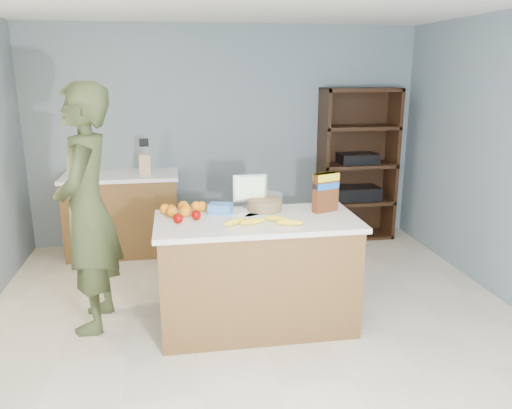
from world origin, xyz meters
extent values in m
cube|color=beige|center=(0.00, 0.00, 0.00)|extent=(4.50, 5.00, 0.02)
cube|color=slate|center=(0.00, 2.50, 1.25)|extent=(4.50, 0.02, 2.50)
cube|color=brown|center=(0.00, 0.30, 0.43)|extent=(1.50, 0.70, 0.86)
cube|color=silver|center=(0.00, 0.30, 0.88)|extent=(1.56, 0.76, 0.04)
cube|color=black|center=(0.00, 0.30, 0.05)|extent=(1.46, 0.66, 0.10)
cube|color=brown|center=(-1.20, 2.20, 0.43)|extent=(1.20, 0.60, 0.86)
cube|color=white|center=(-1.20, 2.20, 0.88)|extent=(1.24, 0.62, 0.04)
cube|color=black|center=(1.55, 2.48, 0.90)|extent=(0.90, 0.04, 1.80)
cube|color=black|center=(1.12, 2.30, 0.90)|extent=(0.04, 0.40, 1.80)
cube|color=black|center=(1.98, 2.30, 0.90)|extent=(0.04, 0.40, 1.80)
cube|color=black|center=(1.55, 2.30, 0.02)|extent=(0.90, 0.40, 0.04)
cube|color=black|center=(1.55, 2.30, 0.45)|extent=(0.90, 0.40, 0.04)
cube|color=black|center=(1.55, 2.30, 0.90)|extent=(0.90, 0.40, 0.04)
cube|color=black|center=(1.55, 2.30, 1.35)|extent=(0.90, 0.40, 0.04)
cube|color=black|center=(1.55, 2.30, 1.78)|extent=(0.90, 0.40, 0.04)
cube|color=black|center=(1.55, 2.30, 0.55)|extent=(0.55, 0.32, 0.16)
cube|color=black|center=(1.55, 2.30, 0.98)|extent=(0.45, 0.30, 0.12)
imported|color=#373F20|center=(-1.29, 0.53, 0.96)|extent=(0.50, 0.73, 1.93)
cube|color=tan|center=(-0.93, 2.17, 1.01)|extent=(0.12, 0.10, 0.22)
cylinder|color=black|center=(-0.97, 2.17, 1.17)|extent=(0.02, 0.02, 0.09)
cylinder|color=black|center=(-0.95, 2.17, 1.17)|extent=(0.02, 0.02, 0.09)
cylinder|color=black|center=(-0.93, 2.17, 1.17)|extent=(0.02, 0.02, 0.09)
cylinder|color=black|center=(-0.91, 2.17, 1.17)|extent=(0.02, 0.02, 0.09)
cylinder|color=black|center=(-0.89, 2.17, 1.17)|extent=(0.02, 0.02, 0.09)
cube|color=white|center=(-0.06, 0.41, 0.90)|extent=(0.25, 0.19, 0.00)
cube|color=white|center=(0.03, 0.36, 0.90)|extent=(0.25, 0.20, 0.00)
ellipsoid|color=yellow|center=(-0.18, 0.18, 0.92)|extent=(0.20, 0.15, 0.05)
ellipsoid|color=yellow|center=(-0.05, 0.16, 0.92)|extent=(0.21, 0.09, 0.05)
ellipsoid|color=yellow|center=(0.14, 0.20, 0.92)|extent=(0.20, 0.15, 0.05)
ellipsoid|color=yellow|center=(0.21, 0.09, 0.92)|extent=(0.21, 0.10, 0.05)
sphere|color=#8B0301|center=(-0.63, 0.47, 0.94)|extent=(0.07, 0.07, 0.07)
sphere|color=#8B0301|center=(-0.46, 0.35, 0.94)|extent=(0.07, 0.07, 0.07)
sphere|color=#8B0301|center=(-0.60, 0.28, 0.94)|extent=(0.07, 0.07, 0.07)
sphere|color=orange|center=(-0.64, 0.45, 0.94)|extent=(0.08, 0.08, 0.08)
sphere|color=orange|center=(-0.55, 0.61, 0.94)|extent=(0.08, 0.08, 0.08)
sphere|color=orange|center=(-0.54, 0.44, 0.94)|extent=(0.08, 0.08, 0.08)
sphere|color=orange|center=(-0.45, 0.58, 0.94)|extent=(0.08, 0.08, 0.08)
sphere|color=orange|center=(-0.70, 0.54, 0.94)|extent=(0.08, 0.08, 0.08)
sphere|color=orange|center=(-0.54, 0.51, 0.94)|extent=(0.08, 0.08, 0.08)
sphere|color=orange|center=(-0.41, 0.57, 0.94)|extent=(0.08, 0.08, 0.08)
sphere|color=orange|center=(-0.65, 0.51, 0.94)|extent=(0.08, 0.08, 0.08)
cube|color=blue|center=(-0.26, 0.49, 0.94)|extent=(0.21, 0.17, 0.08)
cylinder|color=#267219|center=(0.10, 0.53, 0.95)|extent=(0.27, 0.27, 0.09)
cylinder|color=white|center=(0.10, 0.53, 0.97)|extent=(0.30, 0.30, 0.13)
cylinder|color=silver|center=(-0.01, 0.62, 0.91)|extent=(0.12, 0.12, 0.01)
cylinder|color=silver|center=(-0.01, 0.62, 0.94)|extent=(0.02, 0.02, 0.05)
cube|color=silver|center=(-0.01, 0.62, 1.07)|extent=(0.28, 0.05, 0.22)
cube|color=yellow|center=(-0.01, 0.60, 1.07)|extent=(0.24, 0.01, 0.18)
cube|color=#592B14|center=(0.57, 0.41, 1.06)|extent=(0.22, 0.14, 0.31)
cube|color=yellow|center=(0.57, 0.41, 1.18)|extent=(0.22, 0.14, 0.06)
cube|color=blue|center=(0.57, 0.41, 1.11)|extent=(0.22, 0.14, 0.05)
camera|label=1|loc=(-0.60, -3.31, 2.01)|focal=35.00mm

